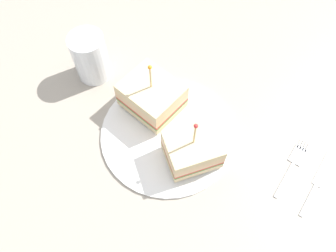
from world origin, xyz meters
TOP-DOWN VIEW (x-y plane):
  - ground_plane at (0.00, 0.00)cm, footprint 111.20×111.20cm
  - plate at (0.00, 0.00)cm, footprint 24.21×24.21cm
  - sandwich_half_front at (-4.20, 4.65)cm, footprint 10.60×9.77cm
  - sandwich_half_back at (3.13, -5.62)cm, footprint 13.13×12.92cm
  - drink_glass at (15.19, -13.15)cm, footprint 6.56×6.56cm
  - fork at (-22.10, 4.58)cm, footprint 7.49×11.06cm
  - knife at (-25.78, 7.62)cm, footprint 7.97×11.75cm

SIDE VIEW (x-z plane):
  - ground_plane at x=0.00cm, z-range -2.00..0.00cm
  - fork at x=-22.10cm, z-range 0.00..0.35cm
  - knife at x=-25.78cm, z-range 0.00..0.35cm
  - plate at x=0.00cm, z-range 0.00..0.95cm
  - sandwich_half_front at x=-4.20cm, z-range -1.86..9.34cm
  - sandwich_half_back at x=3.13cm, z-range -1.81..9.41cm
  - drink_glass at x=15.19cm, z-range -0.47..9.26cm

